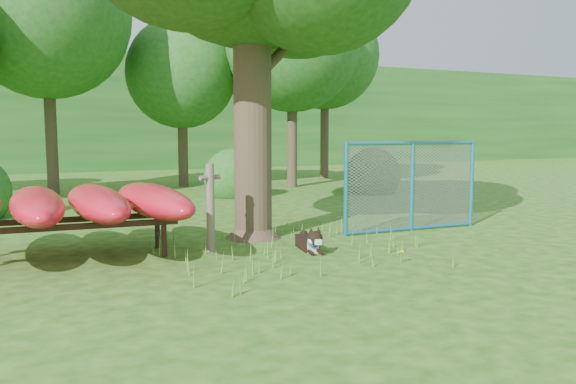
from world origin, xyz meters
name	(u,v)px	position (x,y,z in m)	size (l,w,h in m)	color
ground	(310,266)	(0.00, 0.00, 0.00)	(80.00, 80.00, 0.00)	#245210
wooden_post	(210,205)	(-1.04, 1.63, 0.79)	(0.41, 0.20, 1.49)	brown
kayak_rack	(67,204)	(-3.24, 2.07, 0.88)	(3.59, 3.56, 1.15)	black
husky_dog	(310,242)	(0.49, 0.94, 0.16)	(0.38, 1.03, 0.47)	black
fence_section	(412,186)	(3.27, 1.81, 0.92)	(3.14, 0.21, 3.05)	teal
wildflower_clump	(401,253)	(1.35, -0.45, 0.17)	(0.10, 0.09, 0.21)	#548F2E
bg_tree_b	(46,15)	(-3.00, 12.00, 5.61)	(5.20, 5.20, 8.22)	#3C2D20
bg_tree_c	(181,73)	(1.50, 13.00, 4.11)	(4.00, 4.00, 6.12)	#3C2D20
bg_tree_d	(292,45)	(5.00, 11.00, 5.08)	(4.80, 4.80, 7.50)	#3C2D20
bg_tree_e	(325,55)	(8.00, 14.00, 5.23)	(4.60, 4.60, 7.55)	#3C2D20
shrub_right	(373,193)	(6.50, 8.00, 0.00)	(1.80, 1.80, 1.80)	#1E5A1D
shrub_mid	(233,197)	(2.00, 9.00, 0.00)	(1.80, 1.80, 1.80)	#1E5A1D
wooded_hillside	(92,115)	(0.00, 28.00, 3.00)	(80.00, 12.00, 6.00)	#1E5A1D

